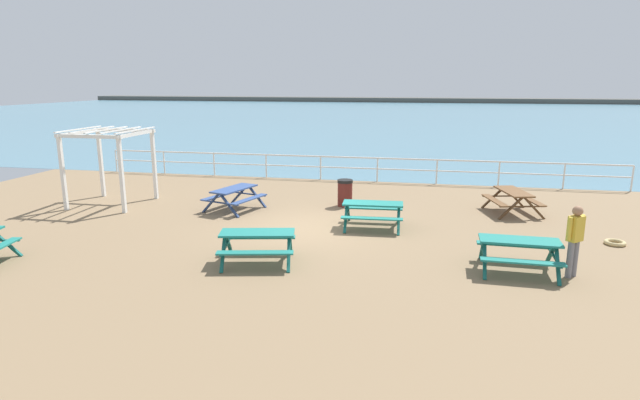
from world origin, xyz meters
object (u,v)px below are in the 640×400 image
(picnic_table_seaward, at_px, (513,196))
(visitor, at_px, (575,237))
(picnic_table_mid_centre, at_px, (257,239))
(picnic_table_far_left, at_px, (373,209))
(picnic_table_near_left, at_px, (234,193))
(litter_bin, at_px, (345,193))
(picnic_table_near_right, at_px, (519,247))
(lattice_pergola, at_px, (109,149))

(picnic_table_seaward, xyz_separation_m, visitor, (0.44, -5.81, 0.36))
(picnic_table_mid_centre, distance_m, picnic_table_far_left, 4.38)
(picnic_table_near_left, relative_size, picnic_table_far_left, 1.14)
(picnic_table_near_left, height_order, picnic_table_far_left, same)
(picnic_table_seaward, height_order, litter_bin, litter_bin)
(picnic_table_near_right, bearing_deg, visitor, -3.97)
(picnic_table_near_left, relative_size, lattice_pergola, 0.80)
(picnic_table_near_right, relative_size, picnic_table_far_left, 0.97)
(picnic_table_mid_centre, relative_size, visitor, 1.25)
(picnic_table_mid_centre, xyz_separation_m, litter_bin, (1.18, 6.21, -0.10))
(visitor, height_order, lattice_pergola, lattice_pergola)
(picnic_table_far_left, xyz_separation_m, litter_bin, (-1.26, 2.57, -0.10))
(litter_bin, bearing_deg, picnic_table_near_right, -48.23)
(picnic_table_near_left, xyz_separation_m, picnic_table_near_right, (8.61, -4.22, 0.00))
(picnic_table_far_left, bearing_deg, picnic_table_near_right, -42.41)
(picnic_table_near_right, distance_m, picnic_table_mid_centre, 6.19)
(picnic_table_near_right, height_order, picnic_table_seaward, same)
(lattice_pergola, bearing_deg, litter_bin, 8.58)
(picnic_table_mid_centre, distance_m, litter_bin, 6.32)
(picnic_table_near_left, distance_m, picnic_table_mid_centre, 5.44)
(picnic_table_mid_centre, height_order, picnic_table_far_left, same)
(picnic_table_mid_centre, bearing_deg, picnic_table_far_left, 43.80)
(picnic_table_near_right, height_order, picnic_table_far_left, same)
(picnic_table_mid_centre, height_order, litter_bin, litter_bin)
(picnic_table_seaward, xyz_separation_m, litter_bin, (-5.68, -0.12, -0.10))
(picnic_table_far_left, relative_size, litter_bin, 1.99)
(picnic_table_seaward, bearing_deg, picnic_table_near_right, 158.88)
(picnic_table_near_left, xyz_separation_m, litter_bin, (3.63, 1.35, -0.10))
(picnic_table_far_left, height_order, picnic_table_seaward, same)
(picnic_table_near_right, xyz_separation_m, picnic_table_mid_centre, (-6.16, -0.64, 0.00))
(lattice_pergola, xyz_separation_m, litter_bin, (8.27, 1.40, -1.52))
(picnic_table_far_left, distance_m, visitor, 5.79)
(picnic_table_seaward, bearing_deg, picnic_table_far_left, 107.19)
(picnic_table_far_left, distance_m, lattice_pergola, 9.70)
(visitor, height_order, litter_bin, visitor)
(lattice_pergola, height_order, litter_bin, lattice_pergola)
(picnic_table_mid_centre, bearing_deg, visitor, -8.33)
(picnic_table_near_right, height_order, litter_bin, litter_bin)
(picnic_table_far_left, bearing_deg, picnic_table_seaward, 27.86)
(picnic_table_far_left, height_order, litter_bin, litter_bin)
(picnic_table_near_right, distance_m, lattice_pergola, 13.96)
(picnic_table_near_left, height_order, picnic_table_near_right, same)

